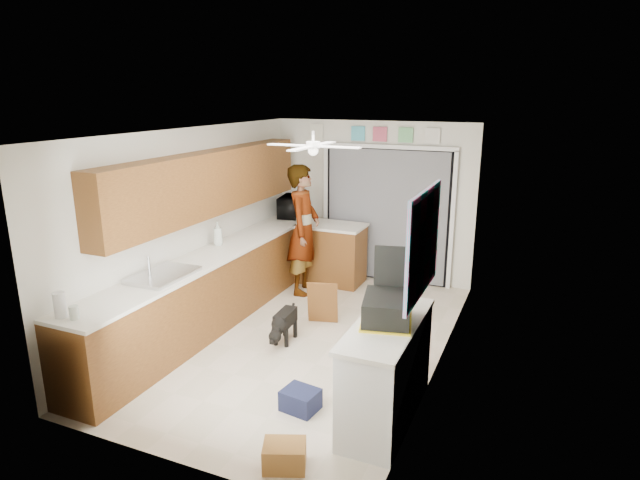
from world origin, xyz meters
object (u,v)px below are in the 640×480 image
(microwave, at_px, (294,206))
(navy_crate, at_px, (300,400))
(paper_towel_roll, at_px, (60,305))
(dog, at_px, (285,324))
(cardboard_box, at_px, (284,456))
(soap_bottle, at_px, (218,233))
(suitcase, at_px, (387,309))
(man, at_px, (304,230))

(microwave, relative_size, navy_crate, 1.87)
(paper_towel_roll, relative_size, navy_crate, 0.72)
(dog, bearing_deg, cardboard_box, -67.04)
(navy_crate, bearing_deg, soap_bottle, 139.33)
(paper_towel_roll, distance_m, cardboard_box, 2.43)
(suitcase, distance_m, cardboard_box, 1.50)
(microwave, height_order, dog, microwave)
(man, xyz_separation_m, dog, (0.50, -1.61, -0.75))
(suitcase, height_order, man, man)
(suitcase, bearing_deg, dog, 134.35)
(navy_crate, relative_size, dog, 0.60)
(soap_bottle, xyz_separation_m, cardboard_box, (2.26, -2.53, -1.00))
(paper_towel_roll, height_order, cardboard_box, paper_towel_roll)
(microwave, distance_m, navy_crate, 4.22)
(suitcase, distance_m, man, 3.30)
(microwave, distance_m, paper_towel_roll, 4.50)
(suitcase, relative_size, dog, 0.98)
(soap_bottle, bearing_deg, man, 56.12)
(suitcase, bearing_deg, paper_towel_roll, -171.10)
(paper_towel_roll, xyz_separation_m, man, (0.72, 3.69, -0.10))
(soap_bottle, xyz_separation_m, navy_crate, (2.03, -1.75, -1.00))
(soap_bottle, bearing_deg, navy_crate, -40.67)
(navy_crate, xyz_separation_m, man, (-1.29, 2.85, 0.86))
(cardboard_box, bearing_deg, soap_bottle, 131.78)
(paper_towel_roll, distance_m, navy_crate, 2.37)
(microwave, height_order, suitcase, microwave)
(cardboard_box, bearing_deg, microwave, 114.88)
(cardboard_box, distance_m, dog, 2.27)
(microwave, xyz_separation_m, paper_towel_roll, (-0.17, -4.50, -0.05))
(soap_bottle, height_order, cardboard_box, soap_bottle)
(soap_bottle, relative_size, cardboard_box, 0.96)
(soap_bottle, relative_size, paper_towel_roll, 1.38)
(soap_bottle, distance_m, paper_towel_roll, 2.58)
(microwave, height_order, soap_bottle, microwave)
(soap_bottle, xyz_separation_m, dog, (1.25, -0.50, -0.89))
(paper_towel_roll, xyz_separation_m, suitcase, (2.75, 1.09, -0.00))
(soap_bottle, height_order, man, man)
(navy_crate, height_order, dog, dog)
(soap_bottle, bearing_deg, paper_towel_roll, -89.37)
(soap_bottle, xyz_separation_m, suitcase, (2.77, -1.49, -0.05))
(man, bearing_deg, navy_crate, -164.25)
(paper_towel_roll, height_order, man, man)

